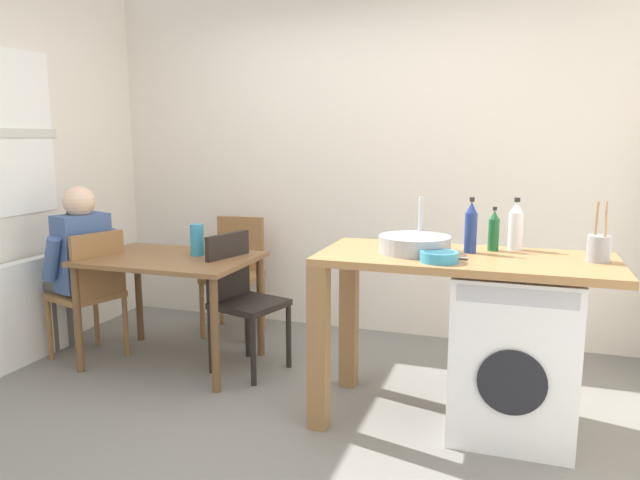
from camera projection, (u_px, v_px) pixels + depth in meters
The scene contains 19 objects.
ground_plane at pixel (285, 425), 3.20m from camera, with size 5.46×5.46×0.00m, color slate.
wall_back at pixel (368, 160), 4.60m from camera, with size 4.60×0.10×2.70m, color silver.
radiator at pixel (25, 312), 4.05m from camera, with size 0.10×0.80×0.70m, color white.
dining_table at pixel (171, 271), 3.97m from camera, with size 1.10×0.76×0.74m.
chair_person_seat at pixel (91, 288), 4.05m from camera, with size 0.51×0.51×0.90m.
chair_opposite at pixel (241, 294), 3.91m from camera, with size 0.49×0.49×0.90m.
chair_spare_by_wall at pixel (236, 268), 4.69m from camera, with size 0.43×0.43×0.90m.
seated_person at pixel (76, 262), 4.12m from camera, with size 0.56×0.54×1.20m.
kitchen_counter at pixel (423, 282), 3.16m from camera, with size 1.50×0.68×0.92m.
washing_machine at pixel (513, 352), 3.07m from camera, with size 0.60×0.61×0.86m.
sink_basin at pixel (415, 244), 3.14m from camera, with size 0.38×0.38×0.09m, color #9EA0A5.
tap at pixel (421, 222), 3.30m from camera, with size 0.02×0.02×0.28m, color #B2B2B7.
bottle_tall_green at pixel (471, 228), 3.12m from camera, with size 0.06×0.06×0.29m.
bottle_squat_brown at pixel (494, 231), 3.19m from camera, with size 0.06×0.06×0.24m.
bottle_clear_small at pixel (516, 226), 3.22m from camera, with size 0.08×0.08×0.28m.
mixing_bowl at pixel (439, 256), 2.91m from camera, with size 0.19×0.19×0.05m.
utensil_crock at pixel (599, 248), 2.91m from camera, with size 0.11×0.11×0.30m.
vase at pixel (197, 240), 3.98m from camera, with size 0.09×0.09×0.21m, color teal.
scissors at pixel (453, 258), 2.99m from camera, with size 0.15×0.06×0.01m.
Camera 1 is at (1.13, -2.77, 1.52)m, focal length 33.47 mm.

